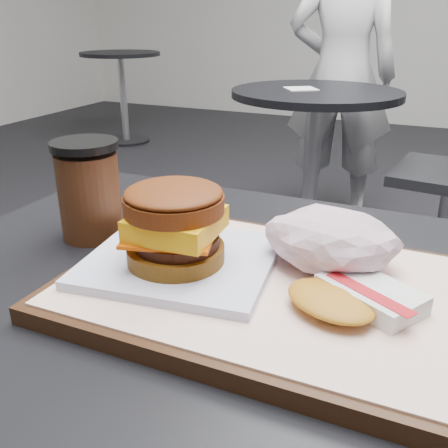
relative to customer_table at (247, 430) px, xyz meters
The scene contains 10 objects.
customer_table is the anchor object (origin of this frame).
serving_tray 0.20m from the customer_table, 16.31° to the right, with size 0.38×0.28×0.02m.
breakfast_sandwich 0.26m from the customer_table, 169.12° to the right, with size 0.21×0.19×0.09m.
hash_brown 0.24m from the customer_table, ahead, with size 0.14×0.12×0.02m.
crumpled_wrapper 0.25m from the customer_table, 38.55° to the left, with size 0.14×0.11×0.06m, color silver, non-canonical shape.
coffee_cup 0.35m from the customer_table, 167.65° to the left, with size 0.08×0.08×0.12m.
neighbor_table 1.69m from the customer_table, 101.98° to the left, with size 0.70×0.70×0.75m.
napkin 1.70m from the customer_table, 104.16° to the left, with size 0.12×0.12×0.00m, color white.
patron 2.24m from the customer_table, 99.42° to the left, with size 0.55×0.36×1.50m, color silver.
bg_table_mid 4.00m from the customer_table, 126.87° to the left, with size 0.66×0.66×0.75m.
Camera 1 is at (0.16, -0.42, 1.03)m, focal length 40.00 mm.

